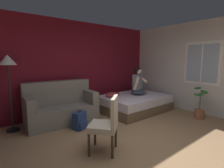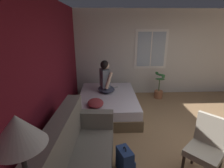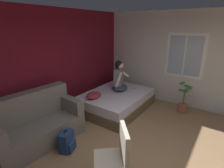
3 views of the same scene
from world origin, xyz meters
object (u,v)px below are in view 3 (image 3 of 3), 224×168
person_seated (119,78)px  throw_pillow (94,95)px  backpack (67,142)px  couch (37,125)px  side_chair (115,157)px  cell_phone (134,89)px  bed (116,101)px  potted_plant (183,102)px

person_seated → throw_pillow: size_ratio=1.82×
backpack → couch: bearing=102.3°
side_chair → person_seated: 2.83m
backpack → throw_pillow: bearing=20.6°
couch → throw_pillow: couch is taller
side_chair → throw_pillow: (1.53, 1.72, 0.02)m
throw_pillow → cell_phone: 1.32m
bed → side_chair: size_ratio=2.09×
side_chair → potted_plant: (3.02, -0.20, -0.23)m
backpack → cell_phone: size_ratio=3.18×
person_seated → backpack: person_seated is taller
side_chair → cell_phone: size_ratio=6.81×
person_seated → couch: bearing=170.4°
backpack → side_chair: bearing=-95.9°
bed → throw_pillow: 0.77m
person_seated → potted_plant: bearing=-69.6°
bed → throw_pillow: bearing=155.8°
cell_phone → potted_plant: potted_plant is taller
couch → cell_phone: size_ratio=12.20×
person_seated → potted_plant: (0.63, -1.69, -0.53)m
couch → person_seated: size_ratio=2.01×
bed → potted_plant: (0.85, -1.63, 0.07)m
side_chair → bed: bearing=33.4°
person_seated → cell_phone: size_ratio=6.08×
side_chair → backpack: bearing=84.1°
bed → backpack: bearing=-173.3°
side_chair → potted_plant: size_ratio=1.15×
bed → couch: (-2.19, 0.46, 0.16)m
couch → backpack: bearing=-77.7°
person_seated → throw_pillow: bearing=164.7°
potted_plant → backpack: bearing=154.3°
bed → person_seated: person_seated is taller
couch → throw_pillow: (1.56, -0.17, 0.16)m
side_chair → potted_plant: side_chair is taller
side_chair → person_seated: (2.39, 1.48, 0.30)m
throw_pillow → side_chair: bearing=-131.6°
throw_pillow → bed: bearing=-24.2°
bed → backpack: size_ratio=4.47×
bed → person_seated: size_ratio=2.34×
couch → throw_pillow: size_ratio=3.66×
side_chair → cell_phone: 2.97m
bed → throw_pillow: throw_pillow is taller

